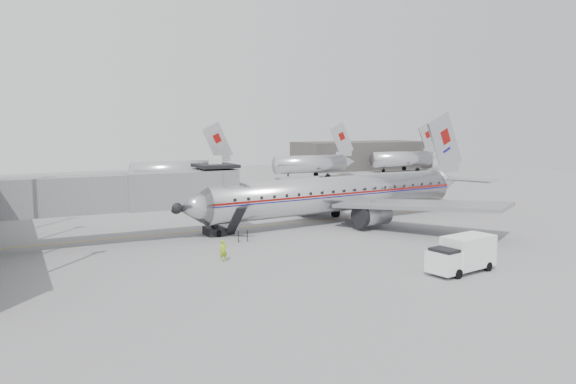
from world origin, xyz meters
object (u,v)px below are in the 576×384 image
Objects in this scene: airliner at (342,194)px; ramp_worker at (223,251)px; baggage_cart_navy at (366,214)px; service_van at (462,254)px.

ramp_worker is (-16.61, -10.37, -2.08)m from airliner.
baggage_cart_navy is (1.39, -2.37, -1.90)m from airliner.
airliner is 22.73× the size of ramp_worker.
baggage_cart_navy is (4.72, 18.01, -0.30)m from service_van.
ramp_worker is (-13.28, 10.01, -0.48)m from service_van.
service_van reaches higher than ramp_worker.
service_van is at bearing -105.83° from airliner.
airliner is 3.34m from baggage_cart_navy.
baggage_cart_navy reaches higher than ramp_worker.
baggage_cart_navy is at bearing 65.95° from service_van.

